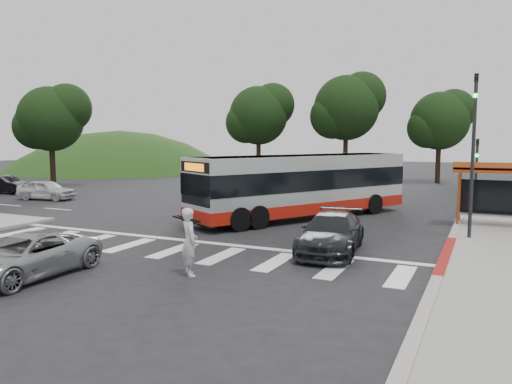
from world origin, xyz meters
The scene contains 19 objects.
ground centered at (0.00, 0.00, 0.00)m, with size 140.00×140.00×0.00m, color black.
sidewalk_east centered at (11.00, 8.00, 0.06)m, with size 4.00×40.00×0.12m, color gray.
curb_east centered at (9.00, 8.00, 0.07)m, with size 0.30×40.00×0.15m, color #9E9991.
curb_east_red centered at (9.00, -2.00, 0.08)m, with size 0.32×6.00×0.15m, color maroon.
hillside_nw centered at (-32.00, 30.00, 0.00)m, with size 44.00×44.00×10.00m, color #1D4014.
crosswalk_ladder centered at (0.00, -5.00, 0.01)m, with size 18.00×2.60×0.01m, color silver.
bus_shelter centered at (10.80, 5.10, 2.35)m, with size 4.20×1.60×2.86m.
traffic_signal_ne_tall centered at (9.60, 1.49, 3.88)m, with size 0.18×0.37×6.50m.
traffic_signal_ne_short centered at (9.60, 8.49, 2.48)m, with size 0.18×0.37×4.00m.
tree_north_a centered at (-1.92, 26.07, 6.92)m, with size 6.60×6.15×10.17m.
tree_north_b centered at (6.07, 28.06, 5.66)m, with size 5.72×5.33×8.43m.
tree_north_c centered at (-9.92, 24.06, 6.29)m, with size 6.16×5.74×9.30m.
tree_west_a centered at (-21.93, 10.06, 5.66)m, with size 5.72×5.33×8.43m.
transit_bus centered at (1.69, 4.01, 1.59)m, with size 2.67×12.31×3.18m, color #ACAEB0, non-canonical shape.
pedestrian centered at (2.31, -7.50, 1.00)m, with size 0.73×0.48×2.01m, color silver.
dark_sedan centered at (5.24, -2.84, 0.69)m, with size 1.94×4.76×1.38m, color black.
silver_suv_south centered at (-1.87, -9.71, 0.63)m, with size 2.10×4.55×1.26m, color #9FA1A4.
west_car_white centered at (-16.13, 3.96, 0.66)m, with size 1.55×3.85×1.31m, color silver.
west_car_black centered at (-21.91, 5.50, 0.64)m, with size 1.36×3.91×1.29m, color black.
Camera 1 is at (10.19, -19.70, 4.03)m, focal length 35.00 mm.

